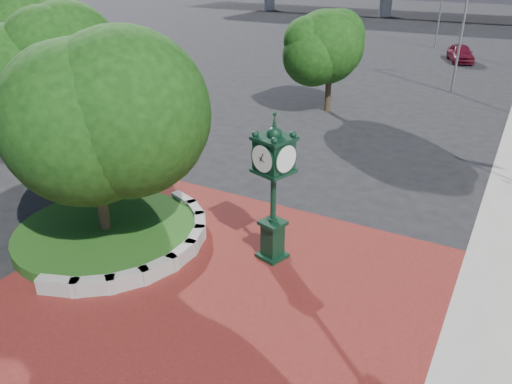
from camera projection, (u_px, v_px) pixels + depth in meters
The scene contains 10 objects.
ground at pixel (231, 279), 15.03m from camera, with size 200.00×200.00×0.00m, color black.
plaza at pixel (213, 296), 14.24m from camera, with size 12.00×12.00×0.04m, color maroon.
planter_wall at pixel (159, 248), 16.09m from camera, with size 2.96×6.77×0.54m.
grass_bed at pixel (107, 233), 17.12m from camera, with size 6.10×6.10×0.40m, color #134315.
tree_planter at pixel (92, 135), 15.59m from camera, with size 5.20×5.20×6.33m.
tree_northwest at pixel (44, 67), 22.84m from camera, with size 5.60×5.60×6.93m.
tree_street at pixel (330, 58), 29.58m from camera, with size 4.40×4.40×5.45m.
post_clock at pixel (273, 184), 14.94m from camera, with size 1.20×1.20×4.77m.
parked_car at pixel (461, 53), 44.54m from camera, with size 1.78×4.44×1.51m, color maroon.
street_lamp_near at pixel (470, 7), 32.53m from camera, with size 2.05×1.02×9.65m.
Camera 1 is at (6.65, -10.51, 8.88)m, focal length 35.00 mm.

